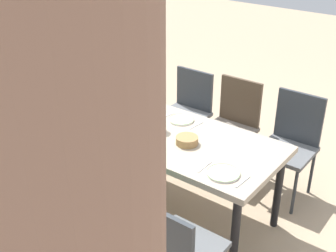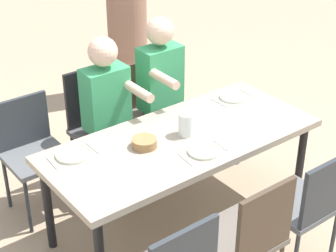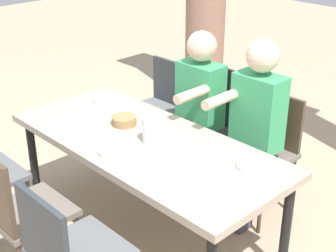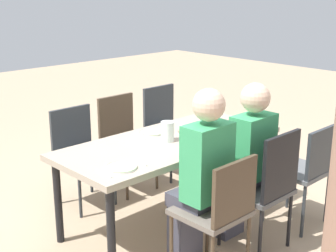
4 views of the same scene
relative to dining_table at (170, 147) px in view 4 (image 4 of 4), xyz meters
name	(u,v)px [view 4 (image 4 of 4)]	position (x,y,z in m)	size (l,w,h in m)	color
ground_plane	(170,219)	(0.00, 0.00, -0.67)	(16.00, 16.00, 0.00)	tan
dining_table	(170,147)	(0.00, 0.00, 0.00)	(1.93, 0.84, 0.73)	tan
chair_west_north	(306,167)	(-0.75, 0.84, -0.14)	(0.44, 0.44, 0.88)	#5B5E61
chair_west_south	(166,125)	(-0.75, -0.84, -0.14)	(0.44, 0.44, 0.93)	#5B5E61
chair_mid_north	(266,184)	(-0.17, 0.85, -0.12)	(0.44, 0.44, 0.96)	#4F4F50
chair_mid_south	(124,136)	(-0.17, -0.84, -0.14)	(0.44, 0.44, 0.92)	#6A6158
chair_east_north	(219,208)	(0.35, 0.84, -0.14)	(0.44, 0.44, 0.89)	#6A6158
chair_east_south	(79,149)	(0.35, -0.84, -0.14)	(0.44, 0.44, 0.89)	#5B5E61
diner_woman_green	(201,174)	(0.35, 0.66, 0.05)	(0.34, 0.50, 1.33)	#3F3F4C
diner_man_white	(245,158)	(-0.17, 0.64, 0.03)	(0.35, 0.50, 1.29)	#3F3F4C
plate_0	(247,128)	(-0.71, 0.24, 0.07)	(0.23, 0.23, 0.02)	white
fork_0	(257,125)	(-0.86, 0.24, 0.07)	(0.02, 0.17, 0.01)	silver
spoon_0	(236,132)	(-0.56, 0.24, 0.07)	(0.02, 0.17, 0.01)	silver
plate_1	(152,132)	(-0.01, -0.24, 0.07)	(0.21, 0.21, 0.02)	white
fork_1	(165,129)	(-0.16, -0.24, 0.07)	(0.02, 0.17, 0.01)	silver
spoon_1	(139,136)	(0.14, -0.24, 0.07)	(0.02, 0.17, 0.01)	silver
plate_2	(121,167)	(0.70, 0.23, 0.07)	(0.22, 0.22, 0.02)	white
fork_2	(138,163)	(0.55, 0.23, 0.07)	(0.02, 0.17, 0.01)	silver
spoon_2	(104,174)	(0.85, 0.23, 0.07)	(0.02, 0.17, 0.01)	silver
water_pitcher	(167,132)	(0.05, 0.01, 0.14)	(0.11, 0.11, 0.16)	white
bread_basket	(198,131)	(-0.28, 0.06, 0.10)	(0.17, 0.17, 0.06)	#9E7547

